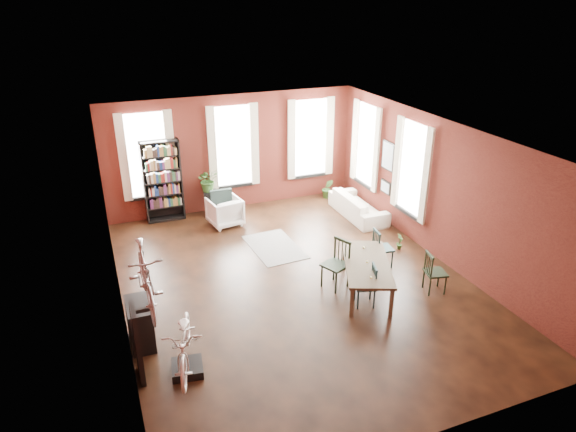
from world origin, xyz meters
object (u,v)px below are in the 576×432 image
dining_table (366,277)px  dining_chair_b (335,265)px  bookshelf (163,181)px  white_armchair (225,210)px  console_table (140,324)px  dining_chair_c (436,272)px  bicycle_floor (183,321)px  dining_chair_d (383,248)px  bike_trainer (187,368)px  plant_stand (211,203)px  cream_sofa (358,202)px  dining_chair_a (365,286)px

dining_table → dining_chair_b: size_ratio=1.89×
dining_table → bookshelf: 6.13m
dining_table → white_armchair: 4.63m
dining_chair_b → console_table: bearing=-107.1°
dining_chair_c → bicycle_floor: size_ratio=0.52×
bookshelf → dining_chair_d: bearing=-46.7°
bike_trainer → plant_stand: 6.46m
cream_sofa → dining_chair_d: bearing=162.4°
dining_chair_d → bookshelf: bearing=50.3°
dining_table → plant_stand: bearing=134.6°
dining_chair_c → cream_sofa: (0.41, 3.98, -0.03)m
dining_table → console_table: (-4.51, -0.04, 0.07)m
bicycle_floor → dining_table: bearing=29.2°
white_armchair → cream_sofa: bearing=158.6°
cream_sofa → plant_stand: size_ratio=3.07×
bike_trainer → console_table: (-0.59, 1.05, 0.33)m
dining_chair_d → bookshelf: 6.02m
bike_trainer → dining_table: bearing=15.6°
dining_chair_a → dining_chair_b: bearing=-146.1°
dining_chair_d → bookshelf: size_ratio=0.40×
dining_table → dining_chair_a: bearing=-99.7°
bookshelf → white_armchair: (1.40, -0.90, -0.69)m
dining_chair_c → bike_trainer: size_ratio=1.77×
console_table → dining_table: bearing=0.5°
plant_stand → dining_chair_d: bearing=-56.0°
dining_chair_d → cream_sofa: (0.85, 2.66, -0.03)m
dining_chair_b → cream_sofa: size_ratio=0.50×
dining_chair_a → bike_trainer: (-3.66, -0.68, -0.35)m
dining_table → bicycle_floor: (-3.91, -1.08, 0.66)m
white_armchair → bike_trainer: white_armchair is taller
dining_table → dining_chair_a: size_ratio=2.29×
dining_chair_a → bicycle_floor: bicycle_floor is taller
bookshelf → bicycle_floor: size_ratio=1.29×
plant_stand → bookshelf: bearing=175.9°
cream_sofa → bike_trainer: (-5.64, -4.55, -0.33)m
dining_chair_d → console_table: dining_chair_d is taller
dining_chair_a → console_table: 4.26m
dining_chair_b → plant_stand: (-1.50, 4.68, -0.18)m
cream_sofa → console_table: cream_sofa is taller
dining_chair_c → bike_trainer: dining_chair_c is taller
dining_table → white_armchair: bearing=136.2°
dining_chair_b → cream_sofa: 3.79m
white_armchair → plant_stand: bearing=-86.1°
bookshelf → bike_trainer: size_ratio=4.43×
dining_chair_b → bicycle_floor: bearing=-89.8°
bookshelf → white_armchair: 1.80m
bookshelf → plant_stand: size_ratio=3.24×
dining_chair_a → dining_chair_b: (-0.25, 0.81, 0.09)m
dining_chair_c → plant_stand: (-3.32, 5.59, -0.10)m
bookshelf → plant_stand: bookshelf is taller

